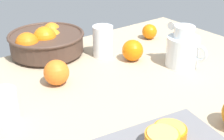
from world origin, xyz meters
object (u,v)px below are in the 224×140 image
(juice_pitcher, at_px, (182,51))
(juice_glass, at_px, (5,108))
(loose_orange_3, at_px, (56,73))
(fruit_bowl, at_px, (46,42))
(loose_orange_0, at_px, (150,32))
(orange_half_0, at_px, (170,134))
(second_glass, at_px, (103,43))
(loose_orange_2, at_px, (133,50))

(juice_pitcher, relative_size, juice_glass, 1.72)
(juice_pitcher, distance_m, loose_orange_3, 0.45)
(fruit_bowl, height_order, loose_orange_0, fruit_bowl)
(fruit_bowl, distance_m, orange_half_0, 0.67)
(juice_pitcher, bearing_deg, loose_orange_0, 70.81)
(juice_pitcher, height_order, second_glass, juice_pitcher)
(loose_orange_2, bearing_deg, second_glass, 121.88)
(fruit_bowl, bearing_deg, loose_orange_3, -109.00)
(second_glass, relative_size, orange_half_0, 1.54)
(second_glass, xyz_separation_m, loose_orange_3, (-0.25, -0.09, -0.01))
(orange_half_0, bearing_deg, juice_glass, 127.70)
(orange_half_0, distance_m, loose_orange_2, 0.49)
(second_glass, bearing_deg, loose_orange_3, -159.02)
(juice_glass, height_order, second_glass, second_glass)
(second_glass, distance_m, loose_orange_2, 0.12)
(juice_pitcher, xyz_separation_m, loose_orange_2, (-0.11, 0.14, -0.01))
(loose_orange_0, height_order, loose_orange_3, loose_orange_3)
(loose_orange_0, bearing_deg, juice_pitcher, -109.19)
(second_glass, bearing_deg, juice_glass, -156.83)
(juice_pitcher, bearing_deg, loose_orange_2, 129.22)
(second_glass, bearing_deg, loose_orange_0, 5.85)
(fruit_bowl, bearing_deg, juice_glass, -130.19)
(orange_half_0, xyz_separation_m, loose_orange_2, (0.25, 0.42, -0.00))
(loose_orange_0, distance_m, loose_orange_3, 0.53)
(juice_glass, bearing_deg, fruit_bowl, 49.81)
(orange_half_0, height_order, loose_orange_3, loose_orange_3)
(orange_half_0, height_order, loose_orange_2, loose_orange_2)
(juice_glass, xyz_separation_m, loose_orange_2, (0.51, 0.09, -0.00))
(second_glass, xyz_separation_m, orange_half_0, (-0.19, -0.52, -0.01))
(fruit_bowl, distance_m, loose_orange_0, 0.45)
(juice_glass, distance_m, loose_orange_0, 0.75)
(loose_orange_2, bearing_deg, loose_orange_3, 179.05)
(loose_orange_2, distance_m, loose_orange_3, 0.31)
(juice_pitcher, relative_size, orange_half_0, 2.04)
(juice_glass, bearing_deg, orange_half_0, -52.30)
(orange_half_0, distance_m, loose_orange_0, 0.72)
(juice_pitcher, xyz_separation_m, second_glass, (-0.17, 0.24, -0.00))
(orange_half_0, xyz_separation_m, loose_orange_0, (0.46, 0.55, -0.01))
(juice_glass, xyz_separation_m, second_glass, (0.45, 0.19, 0.01))
(second_glass, height_order, orange_half_0, second_glass)
(orange_half_0, relative_size, loose_orange_3, 0.94)
(fruit_bowl, height_order, loose_orange_2, fruit_bowl)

